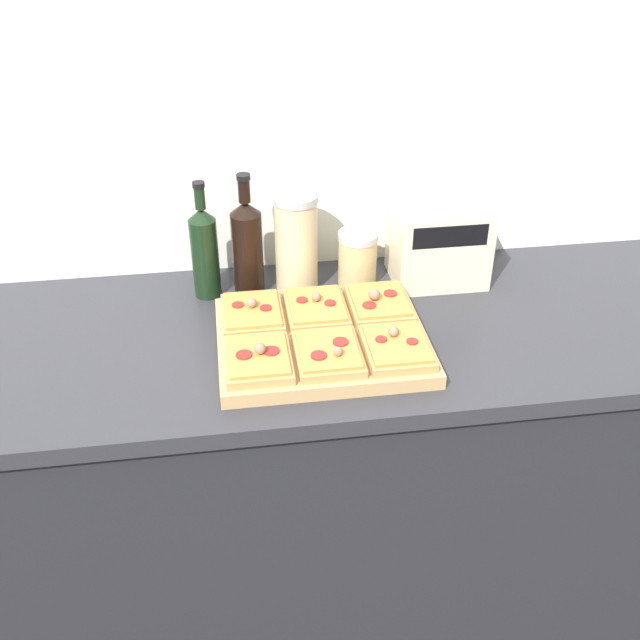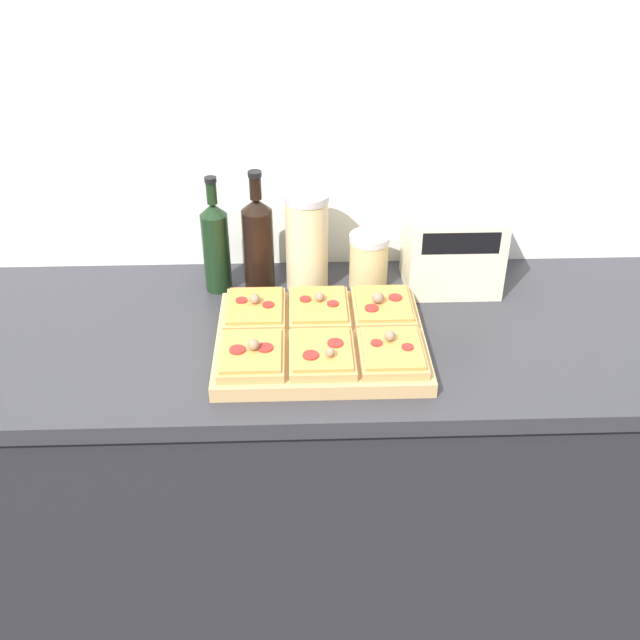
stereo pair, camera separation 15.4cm
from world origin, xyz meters
name	(u,v)px [view 1 (the left image)]	position (x,y,z in m)	size (l,w,h in m)	color
wall_back	(287,143)	(0.00, 0.67, 1.25)	(6.00, 0.06, 2.50)	silver
kitchen_counter	(309,475)	(0.00, 0.32, 0.46)	(2.63, 0.67, 0.93)	#232328
cutting_board	(322,341)	(0.02, 0.25, 0.94)	(0.46, 0.38, 0.03)	tan
pizza_slice_back_left	(252,313)	(-0.12, 0.34, 0.97)	(0.14, 0.17, 0.05)	tan
pizza_slice_back_center	(316,308)	(0.02, 0.34, 0.97)	(0.14, 0.17, 0.05)	tan
pizza_slice_back_right	(379,303)	(0.17, 0.34, 0.98)	(0.14, 0.17, 0.06)	tan
pizza_slice_front_left	(258,359)	(-0.12, 0.16, 0.98)	(0.14, 0.17, 0.05)	tan
pizza_slice_front_center	(328,353)	(0.02, 0.15, 0.97)	(0.14, 0.17, 0.05)	tan
pizza_slice_front_right	(397,347)	(0.17, 0.16, 0.97)	(0.14, 0.17, 0.05)	tan
olive_oil_bottle	(205,250)	(-0.22, 0.52, 1.05)	(0.07, 0.07, 0.30)	black
wine_bottle	(247,246)	(-0.12, 0.52, 1.06)	(0.08, 0.08, 0.31)	black
grain_jar_tall	(298,242)	(0.00, 0.52, 1.06)	(0.11, 0.11, 0.25)	beige
grain_jar_short	(358,258)	(0.15, 0.52, 1.00)	(0.10, 0.10, 0.14)	tan
toaster_oven	(439,243)	(0.36, 0.52, 1.03)	(0.26, 0.18, 0.20)	beige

